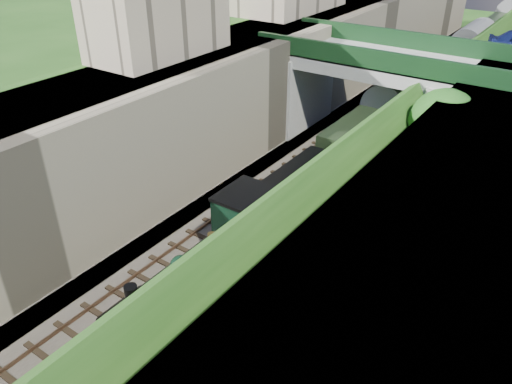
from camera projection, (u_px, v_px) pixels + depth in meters
ground at (97, 377)px, 17.76m from camera, size 160.00×160.00×0.00m
trackbed at (345, 164)px, 31.90m from camera, size 10.00×90.00×0.20m
retaining_wall at (274, 97)px, 32.89m from camera, size 1.00×90.00×7.00m
street_plateau_left at (232, 87)px, 34.61m from camera, size 6.00×90.00×7.00m
embankment_slope at (419, 158)px, 26.46m from camera, size 4.84×90.00×6.56m
track_left at (318, 155)px, 32.81m from camera, size 2.50×90.00×0.20m
track_right at (363, 167)px, 31.23m from camera, size 2.50×90.00×0.20m
road_bridge at (391, 90)px, 32.26m from camera, size 16.00×6.40×7.25m
building_near at (158, 19)px, 27.83m from camera, size 4.00×8.00×4.00m
tree at (446, 126)px, 25.75m from camera, size 3.60×3.80×6.60m
locomotive at (211, 273)px, 19.82m from camera, size 3.10×10.22×3.83m
tender at (304, 200)px, 25.18m from camera, size 2.70×6.00×3.05m
coach_front at (397, 116)px, 33.91m from camera, size 2.90×18.00×3.70m
coach_middle at (470, 55)px, 47.24m from camera, size 2.90×18.00×3.70m
coach_rear at (511, 21)px, 60.58m from camera, size 2.90×18.00×3.70m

